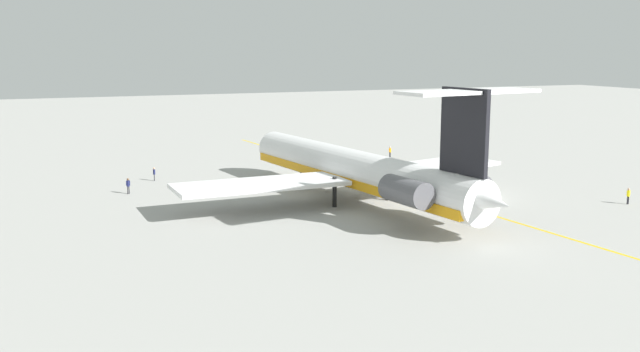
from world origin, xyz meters
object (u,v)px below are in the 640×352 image
object	(u,v)px
main_jetliner	(361,171)
ground_crew_starboard	(628,194)
ground_crew_near_nose	(390,151)
ground_crew_near_tail	(128,184)
ground_crew_portside	(154,172)

from	to	relation	value
main_jetliner	ground_crew_starboard	size ratio (longest dim) A/B	25.40
ground_crew_near_nose	ground_crew_starboard	bearing A→B (deg)	173.83
main_jetliner	ground_crew_near_tail	xyz separation A→B (m)	(14.43, 21.73, -2.35)
ground_crew_near_tail	ground_crew_starboard	size ratio (longest dim) A/B	1.03
ground_crew_near_nose	ground_crew_starboard	distance (m)	38.35
ground_crew_starboard	main_jetliner	bearing A→B (deg)	70.22
ground_crew_near_nose	ground_crew_starboard	xyz separation A→B (m)	(-37.59, -7.61, 0.03)
ground_crew_portside	ground_crew_near_nose	bearing A→B (deg)	16.19
main_jetliner	ground_crew_near_nose	bearing A→B (deg)	-41.11
ground_crew_near_nose	ground_crew_portside	size ratio (longest dim) A/B	1.00
main_jetliner	ground_crew_portside	xyz separation A→B (m)	(21.23, 17.70, -2.42)
main_jetliner	ground_crew_portside	distance (m)	27.75
ground_crew_near_tail	ground_crew_starboard	bearing A→B (deg)	-130.02
main_jetliner	ground_crew_portside	bearing A→B (deg)	32.58
ground_crew_near_nose	ground_crew_portside	distance (m)	35.81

